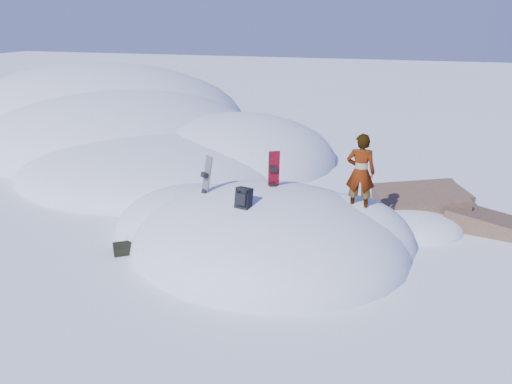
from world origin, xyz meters
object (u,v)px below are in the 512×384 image
(backpack, at_px, (243,198))
(person, at_px, (361,172))
(snowboard_red, at_px, (273,179))
(snowboard_dark, at_px, (205,185))

(backpack, bearing_deg, person, 43.78)
(snowboard_red, relative_size, backpack, 2.69)
(snowboard_red, distance_m, backpack, 1.48)
(snowboard_red, height_order, person, person)
(snowboard_red, height_order, backpack, snowboard_red)
(snowboard_red, xyz_separation_m, person, (2.12, 0.04, 0.37))
(snowboard_dark, xyz_separation_m, person, (3.73, 0.60, 0.51))
(snowboard_red, relative_size, person, 0.80)
(person, bearing_deg, backpack, 30.14)
(snowboard_dark, relative_size, person, 0.79)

